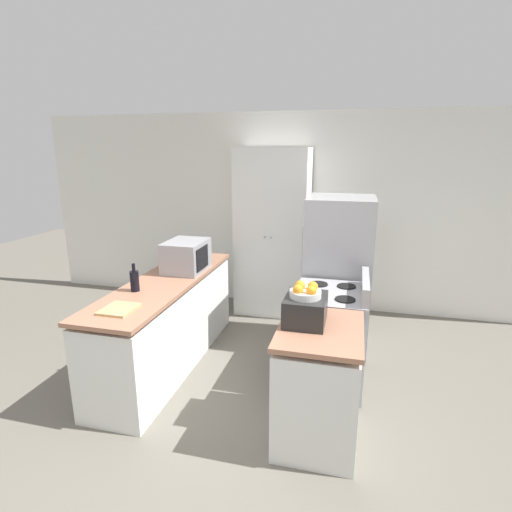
{
  "coord_description": "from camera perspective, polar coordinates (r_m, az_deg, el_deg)",
  "views": [
    {
      "loc": [
        0.99,
        -2.16,
        2.12
      ],
      "look_at": [
        0.0,
        1.72,
        1.05
      ],
      "focal_mm": 28.0,
      "sensor_mm": 36.0,
      "label": 1
    }
  ],
  "objects": [
    {
      "name": "counter_right",
      "position": [
        3.15,
        8.87,
        -17.69
      ],
      "size": [
        0.6,
        0.79,
        0.89
      ],
      "color": "silver",
      "rests_on": "ground_plane"
    },
    {
      "name": "toaster_oven",
      "position": [
        2.96,
        7.04,
        -7.57
      ],
      "size": [
        0.3,
        0.36,
        0.2
      ],
      "color": "black",
      "rests_on": "counter_right"
    },
    {
      "name": "cutting_board",
      "position": [
        3.36,
        -18.98,
        -7.19
      ],
      "size": [
        0.25,
        0.28,
        0.02
      ],
      "color": "tan",
      "rests_on": "counter_left"
    },
    {
      "name": "wall_back",
      "position": [
        5.47,
        3.74,
        6.3
      ],
      "size": [
        7.0,
        0.06,
        2.6
      ],
      "color": "white",
      "rests_on": "ground_plane"
    },
    {
      "name": "ground_plane",
      "position": [
        3.18,
        -8.62,
        -27.03
      ],
      "size": [
        14.0,
        14.0,
        0.0
      ],
      "primitive_type": "plane",
      "color": "#666056"
    },
    {
      "name": "refrigerator",
      "position": [
        4.38,
        11.61,
        -2.5
      ],
      "size": [
        0.71,
        0.73,
        1.65
      ],
      "color": "#A3A3A8",
      "rests_on": "ground_plane"
    },
    {
      "name": "wine_bottle",
      "position": [
        3.73,
        -16.96,
        -3.36
      ],
      "size": [
        0.08,
        0.08,
        0.26
      ],
      "color": "black",
      "rests_on": "counter_left"
    },
    {
      "name": "fruit_bowl",
      "position": [
        2.9,
        7.08,
        -5.06
      ],
      "size": [
        0.23,
        0.23,
        0.11
      ],
      "color": "silver",
      "rests_on": "toaster_oven"
    },
    {
      "name": "counter_left",
      "position": [
        4.16,
        -12.54,
        -9.38
      ],
      "size": [
        0.6,
        2.22,
        0.89
      ],
      "color": "silver",
      "rests_on": "ground_plane"
    },
    {
      "name": "pantry_cabinet",
      "position": [
        5.2,
        2.4,
        3.34
      ],
      "size": [
        0.92,
        0.59,
        2.15
      ],
      "color": "white",
      "rests_on": "ground_plane"
    },
    {
      "name": "microwave",
      "position": [
        4.22,
        -9.94,
        0.0
      ],
      "size": [
        0.39,
        0.49,
        0.32
      ],
      "color": "#939399",
      "rests_on": "counter_left"
    },
    {
      "name": "stove",
      "position": [
        3.81,
        10.38,
        -11.23
      ],
      "size": [
        0.66,
        0.72,
        1.05
      ],
      "color": "#9E9EA3",
      "rests_on": "ground_plane"
    }
  ]
}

